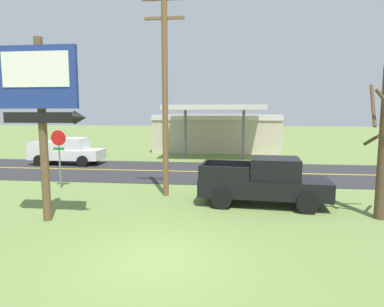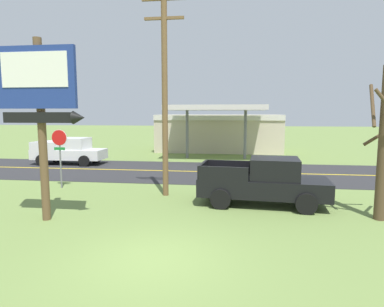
{
  "view_description": "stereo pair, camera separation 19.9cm",
  "coord_description": "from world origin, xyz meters",
  "px_view_note": "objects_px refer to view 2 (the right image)",
  "views": [
    {
      "loc": [
        1.89,
        -8.02,
        3.77
      ],
      "look_at": [
        0.0,
        8.0,
        1.8
      ],
      "focal_mm": 31.1,
      "sensor_mm": 36.0,
      "label": 1
    },
    {
      "loc": [
        2.08,
        -8.0,
        3.77
      ],
      "look_at": [
        0.0,
        8.0,
        1.8
      ],
      "focal_mm": 31.1,
      "sensor_mm": 36.0,
      "label": 2
    }
  ],
  "objects_px": {
    "pickup_black_parked_on_lawn": "(264,182)",
    "stop_sign": "(60,148)",
    "gas_station": "(219,131)",
    "pickup_white_on_road": "(70,151)",
    "utility_pole": "(165,88)",
    "motel_sign": "(40,98)"
  },
  "relations": [
    {
      "from": "motel_sign",
      "to": "pickup_white_on_road",
      "type": "height_order",
      "value": "motel_sign"
    },
    {
      "from": "gas_station",
      "to": "utility_pole",
      "type": "bearing_deg",
      "value": -94.81
    },
    {
      "from": "stop_sign",
      "to": "pickup_white_on_road",
      "type": "distance_m",
      "value": 8.28
    },
    {
      "from": "pickup_black_parked_on_lawn",
      "to": "pickup_white_on_road",
      "type": "relative_size",
      "value": 1.03
    },
    {
      "from": "pickup_black_parked_on_lawn",
      "to": "gas_station",
      "type": "bearing_deg",
      "value": 98.21
    },
    {
      "from": "stop_sign",
      "to": "utility_pole",
      "type": "distance_m",
      "value": 6.3
    },
    {
      "from": "utility_pole",
      "to": "pickup_black_parked_on_lawn",
      "type": "distance_m",
      "value": 5.96
    },
    {
      "from": "motel_sign",
      "to": "pickup_white_on_road",
      "type": "bearing_deg",
      "value": 114.02
    },
    {
      "from": "stop_sign",
      "to": "pickup_black_parked_on_lawn",
      "type": "bearing_deg",
      "value": -10.61
    },
    {
      "from": "motel_sign",
      "to": "pickup_black_parked_on_lawn",
      "type": "bearing_deg",
      "value": 21.76
    },
    {
      "from": "utility_pole",
      "to": "pickup_white_on_road",
      "type": "relative_size",
      "value": 1.76
    },
    {
      "from": "stop_sign",
      "to": "gas_station",
      "type": "relative_size",
      "value": 0.25
    },
    {
      "from": "stop_sign",
      "to": "pickup_white_on_road",
      "type": "relative_size",
      "value": 0.57
    },
    {
      "from": "pickup_white_on_road",
      "to": "pickup_black_parked_on_lawn",
      "type": "bearing_deg",
      "value": -35.07
    },
    {
      "from": "pickup_black_parked_on_lawn",
      "to": "motel_sign",
      "type": "bearing_deg",
      "value": -158.24
    },
    {
      "from": "gas_station",
      "to": "pickup_white_on_road",
      "type": "distance_m",
      "value": 14.63
    },
    {
      "from": "pickup_black_parked_on_lawn",
      "to": "stop_sign",
      "type": "bearing_deg",
      "value": 169.39
    },
    {
      "from": "utility_pole",
      "to": "gas_station",
      "type": "bearing_deg",
      "value": 85.19
    },
    {
      "from": "stop_sign",
      "to": "gas_station",
      "type": "bearing_deg",
      "value": 68.04
    },
    {
      "from": "motel_sign",
      "to": "stop_sign",
      "type": "height_order",
      "value": "motel_sign"
    },
    {
      "from": "stop_sign",
      "to": "gas_station",
      "type": "distance_m",
      "value": 19.0
    },
    {
      "from": "motel_sign",
      "to": "pickup_black_parked_on_lawn",
      "type": "relative_size",
      "value": 1.17
    }
  ]
}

